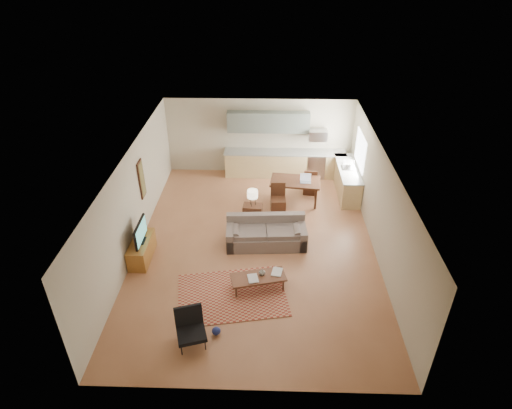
{
  "coord_description": "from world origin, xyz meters",
  "views": [
    {
      "loc": [
        0.29,
        -9.49,
        7.27
      ],
      "look_at": [
        0.0,
        0.3,
        1.15
      ],
      "focal_mm": 30.0,
      "sensor_mm": 36.0,
      "label": 1
    }
  ],
  "objects_px": {
    "armchair": "(191,330)",
    "tv_credenza": "(142,250)",
    "coffee_table": "(258,283)",
    "dining_table": "(295,191)",
    "console_table": "(253,214)",
    "sofa": "(266,233)"
  },
  "relations": [
    {
      "from": "coffee_table",
      "to": "dining_table",
      "type": "distance_m",
      "value": 4.23
    },
    {
      "from": "armchair",
      "to": "coffee_table",
      "type": "bearing_deg",
      "value": 34.18
    },
    {
      "from": "sofa",
      "to": "armchair",
      "type": "bearing_deg",
      "value": -116.99
    },
    {
      "from": "armchair",
      "to": "dining_table",
      "type": "height_order",
      "value": "dining_table"
    },
    {
      "from": "tv_credenza",
      "to": "coffee_table",
      "type": "bearing_deg",
      "value": -19.28
    },
    {
      "from": "armchair",
      "to": "tv_credenza",
      "type": "xyz_separation_m",
      "value": [
        -1.76,
        2.77,
        -0.11
      ]
    },
    {
      "from": "coffee_table",
      "to": "dining_table",
      "type": "bearing_deg",
      "value": 61.58
    },
    {
      "from": "coffee_table",
      "to": "tv_credenza",
      "type": "relative_size",
      "value": 1.07
    },
    {
      "from": "sofa",
      "to": "coffee_table",
      "type": "height_order",
      "value": "sofa"
    },
    {
      "from": "armchair",
      "to": "console_table",
      "type": "relative_size",
      "value": 1.22
    },
    {
      "from": "armchair",
      "to": "sofa",
      "type": "bearing_deg",
      "value": 49.28
    },
    {
      "from": "sofa",
      "to": "armchair",
      "type": "relative_size",
      "value": 2.92
    },
    {
      "from": "coffee_table",
      "to": "console_table",
      "type": "relative_size",
      "value": 2.05
    },
    {
      "from": "coffee_table",
      "to": "console_table",
      "type": "distance_m",
      "value": 2.82
    },
    {
      "from": "coffee_table",
      "to": "tv_credenza",
      "type": "bearing_deg",
      "value": 146.91
    },
    {
      "from": "armchair",
      "to": "tv_credenza",
      "type": "relative_size",
      "value": 0.64
    },
    {
      "from": "armchair",
      "to": "console_table",
      "type": "xyz_separation_m",
      "value": [
        1.11,
        4.49,
        -0.07
      ]
    },
    {
      "from": "armchair",
      "to": "dining_table",
      "type": "relative_size",
      "value": 0.5
    },
    {
      "from": "tv_credenza",
      "to": "console_table",
      "type": "distance_m",
      "value": 3.35
    },
    {
      "from": "sofa",
      "to": "armchair",
      "type": "distance_m",
      "value": 3.8
    },
    {
      "from": "coffee_table",
      "to": "tv_credenza",
      "type": "height_order",
      "value": "tv_credenza"
    },
    {
      "from": "sofa",
      "to": "coffee_table",
      "type": "distance_m",
      "value": 1.82
    }
  ]
}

